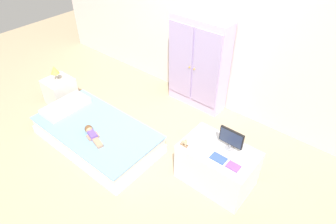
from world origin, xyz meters
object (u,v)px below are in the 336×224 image
(nightstand, at_px, (60,91))
(book_blue, at_px, (218,158))
(tv_monitor, at_px, (231,138))
(doll, at_px, (91,133))
(rocking_horse_toy, at_px, (185,142))
(book_purple, at_px, (233,166))
(wardrobe, at_px, (198,64))
(table_lamp, at_px, (55,71))
(bed, at_px, (97,134))
(tv_stand, at_px, (217,165))

(nightstand, xyz_separation_m, book_blue, (2.66, 0.10, 0.29))
(tv_monitor, bearing_deg, book_blue, -93.09)
(nightstand, relative_size, book_blue, 2.56)
(nightstand, bearing_deg, doll, -16.53)
(rocking_horse_toy, bearing_deg, book_blue, 9.95)
(doll, xyz_separation_m, book_purple, (1.65, 0.45, 0.20))
(wardrobe, bearing_deg, tv_monitor, -42.27)
(table_lamp, bearing_deg, bed, -11.52)
(rocking_horse_toy, bearing_deg, nightstand, -179.19)
(doll, bearing_deg, rocking_horse_toy, 19.00)
(doll, distance_m, rocking_horse_toy, 1.20)
(book_blue, bearing_deg, nightstand, -177.90)
(rocking_horse_toy, relative_size, book_purple, 0.86)
(tv_stand, relative_size, tv_monitor, 2.99)
(bed, relative_size, tv_stand, 2.05)
(table_lamp, bearing_deg, rocking_horse_toy, 0.81)
(tv_stand, bearing_deg, book_purple, -26.52)
(nightstand, height_order, table_lamp, table_lamp)
(rocking_horse_toy, height_order, book_purple, rocking_horse_toy)
(book_purple, bearing_deg, bed, -169.52)
(bed, xyz_separation_m, tv_stand, (1.51, 0.43, 0.12))
(table_lamp, bearing_deg, doll, -16.53)
(tv_stand, relative_size, rocking_horse_toy, 7.23)
(doll, height_order, tv_monitor, tv_monitor)
(doll, relative_size, book_purple, 3.05)
(nightstand, height_order, tv_stand, tv_stand)
(table_lamp, bearing_deg, tv_stand, 4.63)
(bed, xyz_separation_m, rocking_horse_toy, (1.19, 0.26, 0.41))
(nightstand, relative_size, tv_monitor, 1.52)
(table_lamp, height_order, tv_monitor, tv_monitor)
(bed, relative_size, nightstand, 4.03)
(tv_monitor, bearing_deg, rocking_horse_toy, -145.30)
(wardrobe, xyz_separation_m, tv_monitor, (1.10, -1.00, -0.04))
(table_lamp, distance_m, rocking_horse_toy, 2.29)
(wardrobe, xyz_separation_m, tv_stand, (1.03, -1.09, -0.42))
(bed, bearing_deg, nightstand, 168.48)
(rocking_horse_toy, bearing_deg, doll, -161.00)
(tv_stand, xyz_separation_m, book_blue, (0.06, -0.11, 0.25))
(book_purple, bearing_deg, wardrobe, 136.36)
(tv_stand, distance_m, book_purple, 0.36)
(table_lamp, distance_m, tv_stand, 2.63)
(doll, height_order, wardrobe, wardrobe)
(wardrobe, bearing_deg, rocking_horse_toy, -60.40)
(rocking_horse_toy, xyz_separation_m, book_blue, (0.37, 0.07, -0.04))
(bed, bearing_deg, table_lamp, 168.48)
(doll, xyz_separation_m, tv_monitor, (1.49, 0.65, 0.33))
(rocking_horse_toy, xyz_separation_m, book_purple, (0.54, 0.07, -0.04))
(wardrobe, relative_size, book_purple, 10.41)
(book_purple, bearing_deg, nightstand, -178.03)
(tv_stand, relative_size, book_purple, 6.19)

